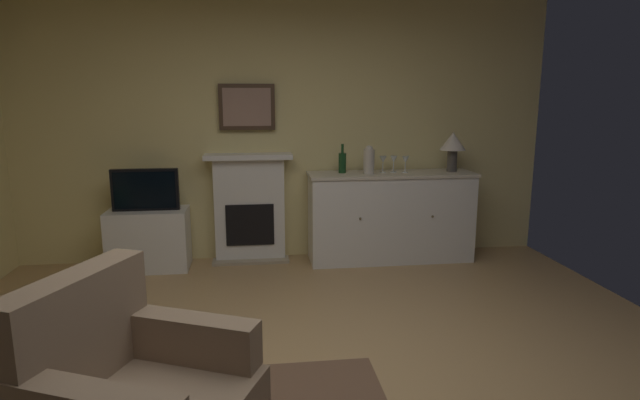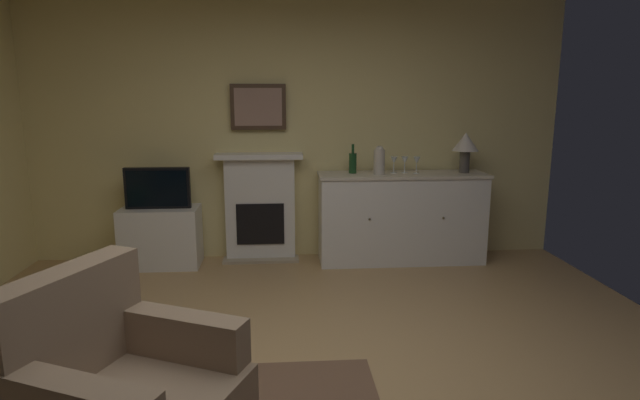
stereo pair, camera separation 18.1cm
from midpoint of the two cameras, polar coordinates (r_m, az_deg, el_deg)
name	(u,v)px [view 2 (the right image)]	position (r m, az deg, el deg)	size (l,w,h in m)	color
wall_rear	(296,126)	(5.30, -1.73, 8.22)	(5.46, 0.06, 2.73)	#EAD68C
fireplace_unit	(260,207)	(5.28, -5.66, -0.78)	(0.87, 0.30, 1.10)	white
framed_picture	(258,107)	(5.21, -5.87, 10.24)	(0.55, 0.04, 0.45)	#473323
sideboard_cabinet	(401,217)	(5.28, 9.97, -1.93)	(1.68, 0.49, 0.91)	white
table_lamp	(465,145)	(5.35, 16.79, 5.88)	(0.26, 0.26, 0.40)	#4C4742
wine_bottle	(353,162)	(5.13, 4.67, 4.17)	(0.08, 0.08, 0.29)	#193F1E
wine_glass_left	(394,161)	(5.19, 9.21, 4.32)	(0.07, 0.07, 0.16)	silver
wine_glass_center	(405,161)	(5.22, 10.38, 4.31)	(0.07, 0.07, 0.16)	silver
wine_glass_right	(417,161)	(5.21, 11.67, 4.25)	(0.07, 0.07, 0.16)	silver
vase_decorative	(379,160)	(5.07, 7.61, 4.40)	(0.11, 0.11, 0.28)	beige
tv_cabinet	(161,237)	(5.30, -16.28, -3.97)	(0.75, 0.42, 0.59)	white
tv_set	(158,188)	(5.17, -16.64, 1.27)	(0.62, 0.07, 0.40)	black
armchair	(122,395)	(2.50, -19.07, -19.80)	(1.05, 1.02, 0.92)	#8C7259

